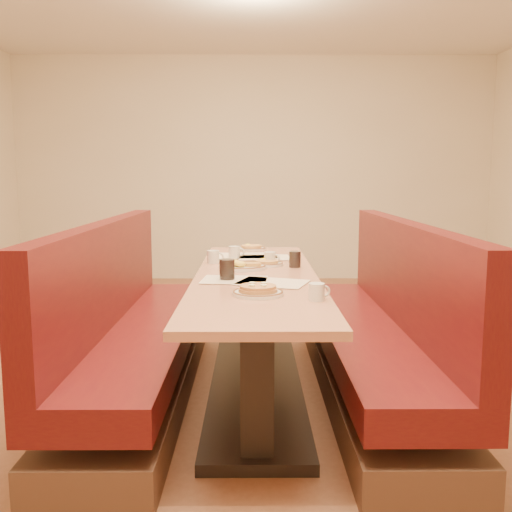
{
  "coord_description": "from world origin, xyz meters",
  "views": [
    {
      "loc": [
        -0.02,
        -3.28,
        1.32
      ],
      "look_at": [
        0.0,
        0.04,
        0.85
      ],
      "focal_mm": 40.0,
      "sensor_mm": 36.0,
      "label": 1
    }
  ],
  "objects_px": {
    "coffee_mug_c": "(270,258)",
    "coffee_mug_a": "(317,292)",
    "soda_tumbler_mid": "(295,259)",
    "booth_left": "(133,338)",
    "soda_tumbler_near": "(227,270)",
    "booth_right": "(379,338)",
    "coffee_mug_b": "(213,257)",
    "diner_table": "(256,336)",
    "pancake_plate": "(258,291)",
    "eggs_plate": "(242,266)",
    "coffee_mug_d": "(235,252)"
  },
  "relations": [
    {
      "from": "soda_tumbler_near",
      "to": "booth_right",
      "type": "bearing_deg",
      "value": 12.68
    },
    {
      "from": "pancake_plate",
      "to": "coffee_mug_a",
      "type": "bearing_deg",
      "value": -24.46
    },
    {
      "from": "coffee_mug_c",
      "to": "coffee_mug_a",
      "type": "bearing_deg",
      "value": -62.93
    },
    {
      "from": "booth_left",
      "to": "coffee_mug_c",
      "type": "height_order",
      "value": "booth_left"
    },
    {
      "from": "coffee_mug_c",
      "to": "soda_tumbler_mid",
      "type": "distance_m",
      "value": 0.19
    },
    {
      "from": "pancake_plate",
      "to": "coffee_mug_d",
      "type": "height_order",
      "value": "coffee_mug_d"
    },
    {
      "from": "soda_tumbler_near",
      "to": "booth_left",
      "type": "bearing_deg",
      "value": 160.66
    },
    {
      "from": "eggs_plate",
      "to": "soda_tumbler_near",
      "type": "distance_m",
      "value": 0.4
    },
    {
      "from": "booth_right",
      "to": "soda_tumbler_mid",
      "type": "xyz_separation_m",
      "value": [
        -0.49,
        0.24,
        0.44
      ]
    },
    {
      "from": "booth_left",
      "to": "eggs_plate",
      "type": "height_order",
      "value": "booth_left"
    },
    {
      "from": "diner_table",
      "to": "booth_left",
      "type": "distance_m",
      "value": 0.73
    },
    {
      "from": "eggs_plate",
      "to": "soda_tumbler_mid",
      "type": "bearing_deg",
      "value": 8.45
    },
    {
      "from": "eggs_plate",
      "to": "coffee_mug_a",
      "type": "height_order",
      "value": "coffee_mug_a"
    },
    {
      "from": "coffee_mug_d",
      "to": "soda_tumbler_near",
      "type": "distance_m",
      "value": 0.84
    },
    {
      "from": "diner_table",
      "to": "booth_left",
      "type": "bearing_deg",
      "value": 180.0
    },
    {
      "from": "pancake_plate",
      "to": "coffee_mug_d",
      "type": "distance_m",
      "value": 1.24
    },
    {
      "from": "soda_tumbler_near",
      "to": "coffee_mug_a",
      "type": "bearing_deg",
      "value": -49.88
    },
    {
      "from": "diner_table",
      "to": "booth_right",
      "type": "bearing_deg",
      "value": 0.0
    },
    {
      "from": "coffee_mug_b",
      "to": "soda_tumbler_mid",
      "type": "height_order",
      "value": "soda_tumbler_mid"
    },
    {
      "from": "diner_table",
      "to": "coffee_mug_c",
      "type": "xyz_separation_m",
      "value": [
        0.09,
        0.36,
        0.42
      ]
    },
    {
      "from": "booth_left",
      "to": "soda_tumbler_near",
      "type": "relative_size",
      "value": 21.58
    },
    {
      "from": "coffee_mug_a",
      "to": "coffee_mug_d",
      "type": "height_order",
      "value": "coffee_mug_d"
    },
    {
      "from": "coffee_mug_a",
      "to": "soda_tumbler_near",
      "type": "xyz_separation_m",
      "value": [
        -0.44,
        0.52,
        0.02
      ]
    },
    {
      "from": "pancake_plate",
      "to": "coffee_mug_c",
      "type": "bearing_deg",
      "value": 84.71
    },
    {
      "from": "coffee_mug_c",
      "to": "soda_tumbler_near",
      "type": "xyz_separation_m",
      "value": [
        -0.25,
        -0.57,
        0.02
      ]
    },
    {
      "from": "booth_left",
      "to": "eggs_plate",
      "type": "xyz_separation_m",
      "value": [
        0.65,
        0.19,
        0.41
      ]
    },
    {
      "from": "eggs_plate",
      "to": "coffee_mug_c",
      "type": "distance_m",
      "value": 0.25
    },
    {
      "from": "coffee_mug_b",
      "to": "coffee_mug_c",
      "type": "relative_size",
      "value": 1.07
    },
    {
      "from": "diner_table",
      "to": "coffee_mug_c",
      "type": "height_order",
      "value": "coffee_mug_c"
    },
    {
      "from": "diner_table",
      "to": "soda_tumbler_near",
      "type": "height_order",
      "value": "soda_tumbler_near"
    },
    {
      "from": "eggs_plate",
      "to": "coffee_mug_a",
      "type": "distance_m",
      "value": 0.98
    },
    {
      "from": "booth_right",
      "to": "coffee_mug_a",
      "type": "distance_m",
      "value": 0.95
    },
    {
      "from": "soda_tumbler_near",
      "to": "coffee_mug_c",
      "type": "bearing_deg",
      "value": 65.72
    },
    {
      "from": "diner_table",
      "to": "soda_tumbler_mid",
      "type": "relative_size",
      "value": 24.74
    },
    {
      "from": "eggs_plate",
      "to": "coffee_mug_a",
      "type": "relative_size",
      "value": 2.85
    },
    {
      "from": "pancake_plate",
      "to": "soda_tumbler_mid",
      "type": "xyz_separation_m",
      "value": [
        0.24,
        0.84,
        0.03
      ]
    },
    {
      "from": "soda_tumbler_mid",
      "to": "coffee_mug_a",
      "type": "bearing_deg",
      "value": -88.1
    },
    {
      "from": "diner_table",
      "to": "coffee_mug_a",
      "type": "distance_m",
      "value": 0.88
    },
    {
      "from": "booth_left",
      "to": "pancake_plate",
      "type": "xyz_separation_m",
      "value": [
        0.74,
        -0.6,
        0.41
      ]
    },
    {
      "from": "diner_table",
      "to": "booth_right",
      "type": "xyz_separation_m",
      "value": [
        0.73,
        0.0,
        -0.01
      ]
    },
    {
      "from": "pancake_plate",
      "to": "coffee_mug_b",
      "type": "height_order",
      "value": "coffee_mug_b"
    },
    {
      "from": "diner_table",
      "to": "booth_left",
      "type": "height_order",
      "value": "booth_left"
    },
    {
      "from": "eggs_plate",
      "to": "booth_right",
      "type": "bearing_deg",
      "value": -13.38
    },
    {
      "from": "booth_right",
      "to": "pancake_plate",
      "type": "relative_size",
      "value": 10.01
    },
    {
      "from": "coffee_mug_a",
      "to": "coffee_mug_b",
      "type": "bearing_deg",
      "value": 99.42
    },
    {
      "from": "pancake_plate",
      "to": "coffee_mug_a",
      "type": "xyz_separation_m",
      "value": [
        0.27,
        -0.12,
        0.02
      ]
    },
    {
      "from": "diner_table",
      "to": "soda_tumbler_near",
      "type": "xyz_separation_m",
      "value": [
        -0.16,
        -0.2,
        0.43
      ]
    },
    {
      "from": "eggs_plate",
      "to": "soda_tumbler_mid",
      "type": "height_order",
      "value": "soda_tumbler_mid"
    },
    {
      "from": "diner_table",
      "to": "coffee_mug_d",
      "type": "distance_m",
      "value": 0.78
    },
    {
      "from": "coffee_mug_a",
      "to": "coffee_mug_b",
      "type": "xyz_separation_m",
      "value": [
        -0.55,
        1.13,
        0.0
      ]
    }
  ]
}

